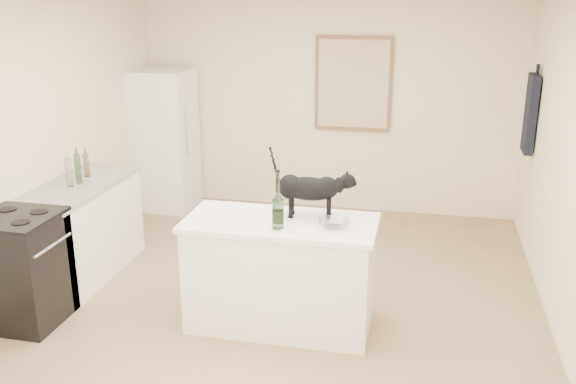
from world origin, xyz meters
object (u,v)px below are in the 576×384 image
Objects in this scene: glass_bowl at (334,223)px; black_cat at (309,192)px; wine_bottle at (278,203)px; fridge at (164,140)px; stove at (22,270)px.

black_cat is at bearing 141.77° from glass_bowl.
wine_bottle is at bearing -164.25° from glass_bowl.
black_cat is 2.50× the size of glass_bowl.
fridge is 3.42m from wine_bottle.
wine_bottle is at bearing 6.52° from stove.
stove is 2.98m from fridge.
black_cat is 0.34m from glass_bowl.
fridge is 4.23× the size of wine_bottle.
black_cat is 0.34m from wine_bottle.
black_cat reaches higher than glass_bowl.
glass_bowl is (0.41, 0.11, -0.17)m from wine_bottle.
fridge reaches higher than wine_bottle.
black_cat is (2.25, -2.42, 0.26)m from fridge.
glass_bowl is at bearing 15.75° from wine_bottle.
fridge is 2.87× the size of black_cat.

